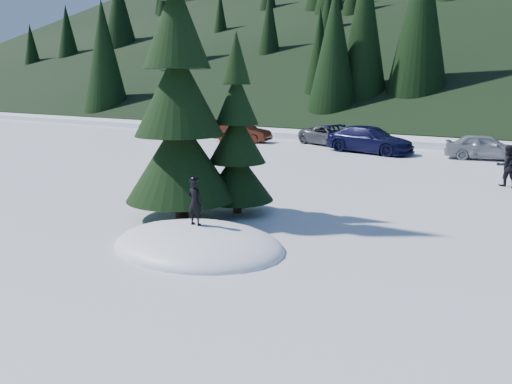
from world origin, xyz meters
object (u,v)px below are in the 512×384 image
Objects in this scene: child_skier at (195,202)px; car_4 at (485,147)px; car_2 at (330,135)px; car_3 at (370,140)px; spruce_short at (237,144)px; adult_0 at (506,166)px; car_1 at (242,132)px; spruce_tall at (179,104)px; car_0 at (215,127)px.

child_skier is 0.29× the size of car_4.
car_3 is (3.53, -2.01, 0.13)m from car_2.
spruce_short is 11.10m from adult_0.
spruce_short is 1.03× the size of car_3.
car_3 reaches higher than car_1.
car_1 reaches higher than car_2.
spruce_short is 3.38m from child_skier.
spruce_short is at bearing -155.35° from car_1.
spruce_tall is at bearing 22.15° from adult_0.
car_1 is 15.34m from car_4.
car_0 is (-15.69, 18.09, -1.46)m from spruce_short.
car_0 is at bearing 71.34° from car_4.
car_2 is 9.61m from car_4.
car_0 is at bearing 130.94° from spruce_short.
adult_0 is at bearing -118.76° from car_3.
car_4 is at bearing -100.94° from child_skier.
spruce_tall is 24.55m from car_0.
car_0 is at bearing 108.15° from car_2.
car_2 is at bearing -74.43° from child_skier.
car_4 reaches higher than car_0.
spruce_short is at bearing -140.59° from car_2.
adult_0 is 0.35× the size of car_2.
car_3 reaches higher than car_4.
car_0 is at bearing 50.27° from car_1.
car_0 is 10.17m from car_2.
car_4 is at bearing -75.18° from car_2.
adult_0 is 14.24m from car_2.
car_3 reaches higher than car_2.
car_1 is 0.77× the size of car_3.
car_4 is (9.54, -1.16, 0.05)m from car_2.
spruce_tall is at bearing -167.69° from car_3.
car_4 is (19.69, -1.81, 0.03)m from car_0.
car_4 is (-2.07, 7.08, -0.12)m from adult_0.
spruce_short is 18.36m from car_2.
child_skier is (2.00, -1.65, -2.27)m from spruce_tall.
car_4 is at bearing 74.22° from spruce_tall.
car_4 is (4.00, 16.28, -1.43)m from spruce_short.
adult_0 reaches higher than car_2.
spruce_tall is at bearing -144.67° from car_2.
car_2 is (-4.54, 18.84, -2.69)m from spruce_tall.
car_4 is at bearing -107.82° from adult_0.
car_4 is (2.99, 19.33, -0.37)m from child_skier.
child_skier is at bearing -71.83° from spruce_short.
spruce_tall is 17.05m from car_3.
car_1 reaches higher than car_0.
child_skier is at bearing 157.79° from car_4.
car_1 is (-12.34, 18.77, -0.39)m from child_skier.
spruce_short is 4.72× the size of child_skier.
adult_0 is 18.58m from car_1.
car_0 is at bearing 87.86° from car_3.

